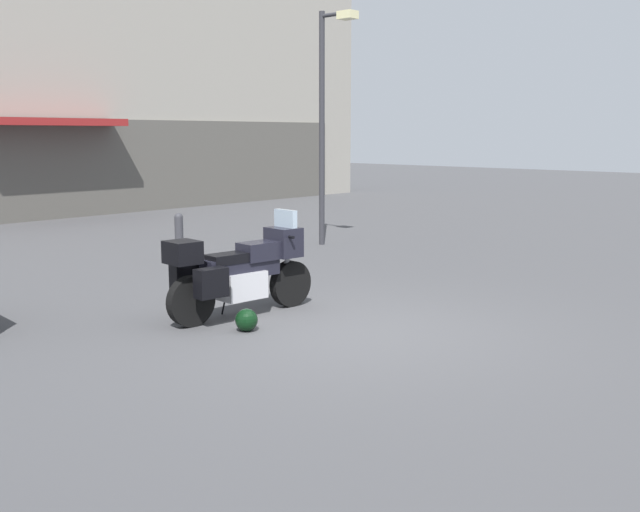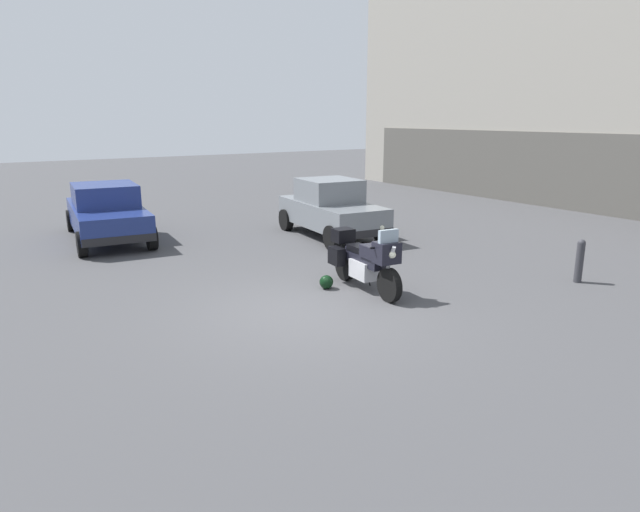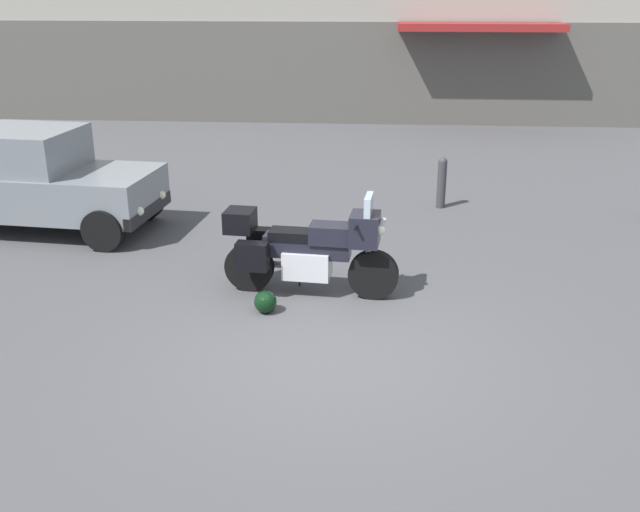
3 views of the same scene
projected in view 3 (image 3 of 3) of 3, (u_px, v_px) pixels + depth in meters
ground_plane at (333, 353)px, 7.90m from camera, size 80.00×80.00×0.00m
motorcycle at (307, 249)px, 9.21m from camera, size 2.26×0.82×1.36m
helmet at (265, 302)px, 8.83m from camera, size 0.28×0.28×0.28m
car_hatchback_near at (35, 181)px, 11.62m from camera, size 3.98×2.11×1.64m
bollard_curbside at (442, 181)px, 12.88m from camera, size 0.16×0.16×0.92m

